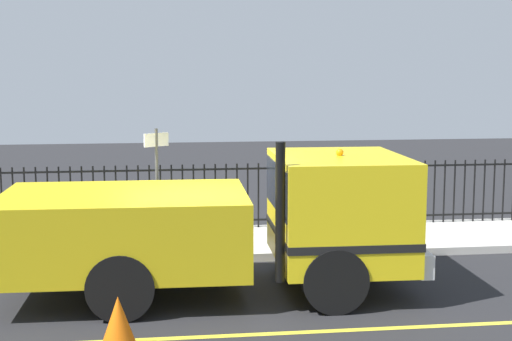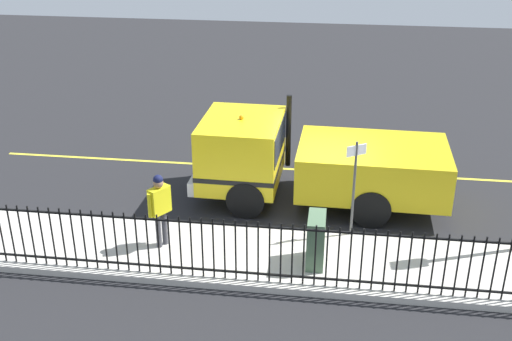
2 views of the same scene
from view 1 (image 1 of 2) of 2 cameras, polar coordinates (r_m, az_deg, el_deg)
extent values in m
plane|color=#232326|center=(12.06, -4.02, -8.99)|extent=(47.33, 47.33, 0.00)
cube|color=beige|center=(14.61, -4.65, -5.68)|extent=(2.48, 21.52, 0.15)
cube|color=yellow|center=(9.93, -3.23, -12.74)|extent=(0.12, 19.36, 0.01)
cube|color=yellow|center=(11.67, 6.45, -2.92)|extent=(2.53, 2.04, 1.67)
cube|color=black|center=(11.61, 6.48, -1.14)|extent=(2.33, 2.07, 0.74)
cube|color=gold|center=(11.48, -10.14, -4.53)|extent=(2.57, 3.77, 1.14)
cube|color=silver|center=(12.09, 11.39, -5.98)|extent=(2.36, 0.25, 0.36)
cube|color=black|center=(11.75, 6.43, -4.69)|extent=(2.55, 2.06, 0.12)
cylinder|color=black|center=(12.87, 4.01, -5.69)|extent=(0.32, 0.97, 0.96)
cylinder|color=black|center=(10.74, 6.13, -8.47)|extent=(0.32, 0.97, 0.96)
cylinder|color=black|center=(12.70, -9.73, -5.97)|extent=(0.32, 0.97, 0.96)
cylinder|color=black|center=(10.54, -10.49, -8.88)|extent=(0.32, 0.97, 0.96)
sphere|color=orange|center=(11.54, 6.52, 1.41)|extent=(0.12, 0.12, 0.12)
cylinder|color=black|center=(10.39, 1.89, -3.28)|extent=(0.14, 0.14, 2.01)
cube|color=yellow|center=(14.86, 8.76, -0.78)|extent=(0.53, 0.46, 0.61)
sphere|color=#997051|center=(14.81, 8.79, 0.83)|extent=(0.23, 0.23, 0.23)
sphere|color=#14193F|center=(14.80, 8.80, 1.13)|extent=(0.22, 0.22, 0.22)
cylinder|color=#3F3F47|center=(15.07, 8.80, -3.44)|extent=(0.12, 0.12, 0.82)
cylinder|color=#3F3F47|center=(14.91, 8.60, -3.56)|extent=(0.12, 0.12, 0.82)
cylinder|color=yellow|center=(15.13, 9.07, -0.75)|extent=(0.09, 0.09, 0.58)
cylinder|color=yellow|center=(14.61, 8.43, -1.05)|extent=(0.09, 0.09, 0.58)
cylinder|color=black|center=(17.16, 18.67, -1.44)|extent=(0.04, 0.04, 1.38)
cylinder|color=black|center=(17.06, 17.98, -1.46)|extent=(0.04, 0.04, 1.38)
cylinder|color=black|center=(16.97, 17.28, -1.48)|extent=(0.04, 0.04, 1.38)
cylinder|color=black|center=(16.87, 16.58, -1.51)|extent=(0.04, 0.04, 1.38)
cylinder|color=black|center=(16.78, 15.86, -1.53)|extent=(0.04, 0.04, 1.38)
cylinder|color=black|center=(16.69, 15.14, -1.55)|extent=(0.04, 0.04, 1.38)
cylinder|color=black|center=(16.61, 14.41, -1.57)|extent=(0.04, 0.04, 1.38)
cylinder|color=black|center=(16.52, 13.68, -1.59)|extent=(0.04, 0.04, 1.38)
cylinder|color=black|center=(16.44, 12.93, -1.62)|extent=(0.04, 0.04, 1.38)
cylinder|color=black|center=(16.36, 12.18, -1.64)|extent=(0.04, 0.04, 1.38)
cylinder|color=black|center=(16.29, 11.42, -1.66)|extent=(0.04, 0.04, 1.38)
cylinder|color=black|center=(16.22, 10.66, -1.68)|extent=(0.04, 0.04, 1.38)
cylinder|color=black|center=(16.15, 9.89, -1.70)|extent=(0.04, 0.04, 1.38)
cylinder|color=black|center=(16.08, 9.11, -1.72)|extent=(0.04, 0.04, 1.38)
cylinder|color=black|center=(16.02, 8.32, -1.75)|extent=(0.04, 0.04, 1.38)
cylinder|color=black|center=(15.96, 7.53, -1.77)|extent=(0.04, 0.04, 1.38)
cylinder|color=black|center=(15.90, 6.74, -1.79)|extent=(0.04, 0.04, 1.38)
cylinder|color=black|center=(15.85, 5.94, -1.81)|extent=(0.04, 0.04, 1.38)
cylinder|color=black|center=(15.80, 5.13, -1.83)|extent=(0.04, 0.04, 1.38)
cylinder|color=black|center=(15.75, 4.32, -1.85)|extent=(0.04, 0.04, 1.38)
cylinder|color=black|center=(15.71, 3.50, -1.87)|extent=(0.04, 0.04, 1.38)
cylinder|color=black|center=(15.67, 2.68, -1.89)|extent=(0.04, 0.04, 1.38)
cylinder|color=black|center=(15.63, 1.85, -1.91)|extent=(0.04, 0.04, 1.38)
cylinder|color=black|center=(15.59, 1.02, -1.93)|extent=(0.04, 0.04, 1.38)
cylinder|color=black|center=(15.56, 0.19, -1.95)|extent=(0.04, 0.04, 1.38)
cylinder|color=black|center=(15.53, -0.65, -1.96)|extent=(0.04, 0.04, 1.38)
cylinder|color=black|center=(15.51, -1.49, -1.98)|extent=(0.04, 0.04, 1.38)
cylinder|color=black|center=(15.49, -2.33, -2.00)|extent=(0.04, 0.04, 1.38)
cylinder|color=black|center=(15.47, -3.17, -2.02)|extent=(0.04, 0.04, 1.38)
cylinder|color=black|center=(15.45, -4.02, -2.03)|extent=(0.04, 0.04, 1.38)
cylinder|color=black|center=(15.44, -4.87, -2.05)|extent=(0.04, 0.04, 1.38)
cylinder|color=black|center=(15.43, -5.71, -2.07)|extent=(0.04, 0.04, 1.38)
cylinder|color=black|center=(15.43, -6.56, -2.08)|extent=(0.04, 0.04, 1.38)
cylinder|color=black|center=(15.43, -7.41, -2.10)|extent=(0.04, 0.04, 1.38)
cylinder|color=black|center=(15.43, -8.26, -2.11)|extent=(0.04, 0.04, 1.38)
cylinder|color=black|center=(15.44, -9.11, -2.13)|extent=(0.04, 0.04, 1.38)
cylinder|color=black|center=(15.45, -9.96, -2.14)|extent=(0.04, 0.04, 1.38)
cylinder|color=black|center=(15.46, -10.81, -2.15)|extent=(0.04, 0.04, 1.38)
cylinder|color=black|center=(15.47, -11.65, -2.17)|extent=(0.04, 0.04, 1.38)
cylinder|color=black|center=(15.49, -12.49, -2.18)|extent=(0.04, 0.04, 1.38)
cylinder|color=black|center=(15.52, -13.34, -2.19)|extent=(0.04, 0.04, 1.38)
cylinder|color=black|center=(15.54, -14.17, -2.20)|extent=(0.04, 0.04, 1.38)
cylinder|color=black|center=(15.57, -15.01, -2.21)|extent=(0.04, 0.04, 1.38)
cylinder|color=black|center=(15.60, -15.84, -2.22)|extent=(0.04, 0.04, 1.38)
cylinder|color=black|center=(15.64, -16.67, -2.23)|extent=(0.04, 0.04, 1.38)
cylinder|color=black|center=(15.68, -17.50, -2.24)|extent=(0.04, 0.04, 1.38)
cylinder|color=black|center=(15.72, -18.32, -2.25)|extent=(0.04, 0.04, 1.38)
cylinder|color=black|center=(15.76, -19.13, -2.26)|extent=(0.04, 0.04, 1.38)
cube|color=black|center=(15.35, -4.89, 0.07)|extent=(0.04, 18.29, 0.04)
cube|color=black|center=(15.54, -4.84, -3.95)|extent=(0.04, 18.29, 0.04)
cube|color=#4C6B4C|center=(14.65, -4.64, -3.12)|extent=(0.82, 0.37, 1.11)
cone|color=orange|center=(9.58, -10.64, -11.51)|extent=(0.47, 0.47, 0.67)
cylinder|color=#4C4C4C|center=(13.23, -7.68, -1.73)|extent=(0.06, 0.06, 2.31)
cube|color=white|center=(13.10, -7.76, 2.38)|extent=(0.30, 0.43, 0.24)
camera|label=2|loc=(26.15, -6.74, 16.71)|focal=43.88mm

